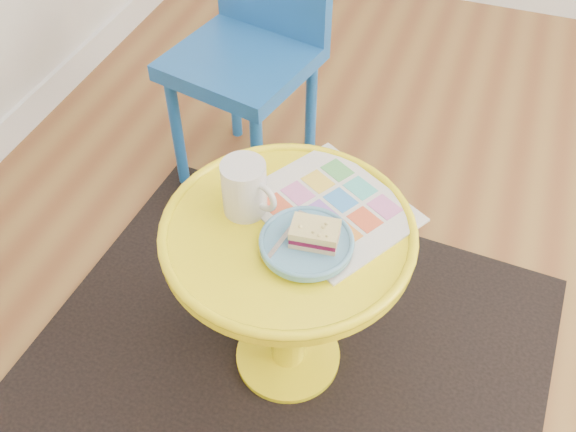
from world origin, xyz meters
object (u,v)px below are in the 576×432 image
(side_table, at_px, (288,272))
(mug, at_px, (245,187))
(newspaper, at_px, (331,207))
(plate, at_px, (306,243))
(chair, at_px, (254,34))

(side_table, xyz_separation_m, mug, (-0.10, 0.02, 0.21))
(newspaper, bearing_deg, plate, -64.39)
(chair, xyz_separation_m, newspaper, (0.43, -0.61, 0.01))
(plate, bearing_deg, newspaper, 84.86)
(chair, bearing_deg, mug, -56.65)
(chair, bearing_deg, newspaper, -42.69)
(newspaper, relative_size, plate, 1.70)
(newspaper, bearing_deg, mug, -128.36)
(mug, bearing_deg, side_table, 6.29)
(side_table, relative_size, mug, 4.07)
(side_table, height_order, chair, chair)
(side_table, relative_size, chair, 0.62)
(mug, height_order, plate, mug)
(chair, distance_m, plate, 0.85)
(plate, bearing_deg, side_table, 143.89)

